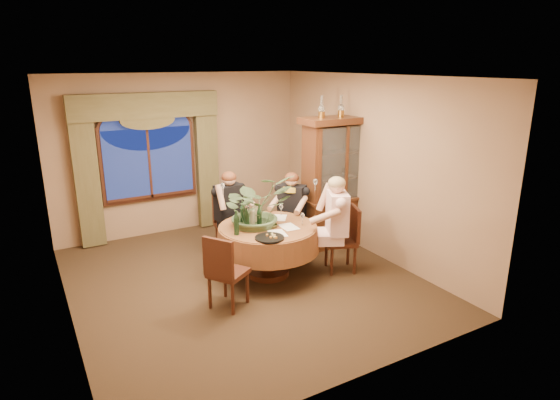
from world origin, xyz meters
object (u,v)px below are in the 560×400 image
chair_back_right (297,221)px  person_back (229,213)px  oil_lamp_left (322,107)px  oil_lamp_center (341,106)px  chair_back (231,224)px  centerpiece_plant (256,181)px  person_scarf (292,212)px  wine_bottle_4 (243,213)px  olive_bowl (272,226)px  wine_bottle_3 (253,216)px  chair_right (341,240)px  chair_front_left (228,271)px  dining_table (268,250)px  person_pink (337,226)px  wine_bottle_2 (259,217)px  stoneware_vase (256,214)px  wine_bottle_0 (247,219)px  china_cabinet (338,182)px  wine_bottle_1 (236,223)px  oil_lamp_right (360,105)px

chair_back_right → person_back: size_ratio=0.71×
oil_lamp_left → oil_lamp_center: (0.37, 0.00, 0.00)m
chair_back → centerpiece_plant: 1.28m
person_scarf → oil_lamp_center: bearing=-131.2°
chair_back_right → wine_bottle_4: wine_bottle_4 is taller
olive_bowl → wine_bottle_3: 0.30m
chair_right → chair_front_left: size_ratio=1.00×
chair_right → wine_bottle_3: (-1.22, 0.42, 0.44)m
person_back → chair_back_right: bearing=151.9°
chair_front_left → centerpiece_plant: (0.75, 0.68, 0.90)m
dining_table → wine_bottle_4: 0.65m
person_pink → wine_bottle_2: size_ratio=4.40×
stoneware_vase → wine_bottle_0: bearing=-140.1°
chair_right → person_back: (-1.16, 1.38, 0.20)m
stoneware_vase → oil_lamp_left: bearing=14.8°
china_cabinet → person_scarf: china_cabinet is taller
person_scarf → olive_bowl: (-0.73, -0.67, 0.11)m
chair_back → wine_bottle_2: size_ratio=2.91×
oil_lamp_center → wine_bottle_1: bearing=-163.7°
dining_table → china_cabinet: 1.83m
wine_bottle_0 → wine_bottle_2: 0.19m
dining_table → wine_bottle_0: wine_bottle_0 is taller
dining_table → person_pink: bearing=-25.5°
olive_bowl → wine_bottle_2: wine_bottle_2 is taller
chair_back_right → olive_bowl: (-0.86, -0.73, 0.29)m
wine_bottle_2 → dining_table: bearing=15.1°
oil_lamp_center → centerpiece_plant: (-1.71, -0.40, -0.92)m
oil_lamp_center → person_pink: size_ratio=0.23×
oil_lamp_center → person_scarf: (-0.86, 0.05, -1.64)m
chair_back_right → wine_bottle_2: size_ratio=2.91×
person_back → chair_front_left: bearing=56.5°
china_cabinet → oil_lamp_left: size_ratio=6.28×
wine_bottle_2 → person_back: bearing=90.3°
chair_right → centerpiece_plant: bearing=86.2°
chair_back → person_back: size_ratio=0.71×
oil_lamp_center → person_back: oil_lamp_center is taller
stoneware_vase → person_pink: bearing=-31.4°
chair_back_right → oil_lamp_left: bearing=-143.0°
person_pink → centerpiece_plant: centerpiece_plant is taller
china_cabinet → oil_lamp_center: oil_lamp_center is taller
china_cabinet → person_back: (-1.77, 0.47, -0.39)m
chair_back → stoneware_vase: bearing=85.3°
person_back → wine_bottle_2: bearing=81.2°
chair_back_right → chair_back: 1.07m
chair_front_left → centerpiece_plant: 1.35m
chair_right → wine_bottle_4: bearing=84.9°
oil_lamp_left → wine_bottle_4: 2.07m
dining_table → chair_front_left: size_ratio=1.54×
china_cabinet → wine_bottle_3: 1.90m
oil_lamp_right → wine_bottle_1: 2.93m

